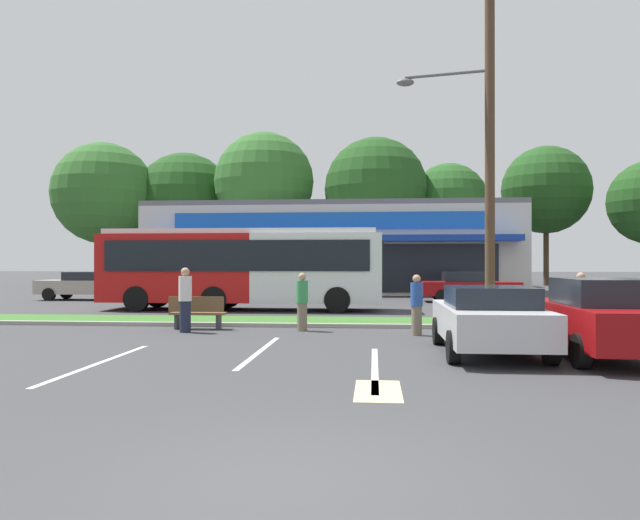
{
  "coord_description": "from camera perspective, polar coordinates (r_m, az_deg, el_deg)",
  "views": [
    {
      "loc": [
        0.76,
        -5.33,
        1.94
      ],
      "look_at": [
        -1.29,
        18.1,
        2.01
      ],
      "focal_mm": 34.55,
      "sensor_mm": 36.0,
      "label": 1
    }
  ],
  "objects": [
    {
      "name": "parking_stripe_2",
      "position": [
        11.51,
        5.1,
        -9.86
      ],
      "size": [
        0.12,
        4.8,
        0.01
      ],
      "primitive_type": "cube",
      "color": "silver",
      "rests_on": "ground_plane"
    },
    {
      "name": "pedestrian_far",
      "position": [
        17.77,
        23.02,
        -3.72
      ],
      "size": [
        0.34,
        0.34,
        1.66
      ],
      "rotation": [
        0.0,
        0.0,
        2.7
      ],
      "color": "#47423D",
      "rests_on": "ground_plane"
    },
    {
      "name": "tree_mid_right",
      "position": [
        51.21,
        11.84,
        5.25
      ],
      "size": [
        6.31,
        6.31,
        9.96
      ],
      "color": "#473323",
      "rests_on": "ground_plane"
    },
    {
      "name": "tree_mid",
      "position": [
        49.52,
        5.19,
        6.55
      ],
      "size": [
        8.2,
        8.2,
        11.86
      ],
      "color": "#473323",
      "rests_on": "ground_plane"
    },
    {
      "name": "tree_left",
      "position": [
        53.87,
        -12.41,
        5.23
      ],
      "size": [
        8.38,
        8.38,
        11.22
      ],
      "color": "#473323",
      "rests_on": "ground_plane"
    },
    {
      "name": "utility_pole",
      "position": [
        19.88,
        15.06,
        10.96
      ],
      "size": [
        3.14,
        2.37,
        10.85
      ],
      "color": "#4C3826",
      "rests_on": "ground_plane"
    },
    {
      "name": "parking_stripe_1",
      "position": [
        13.51,
        -5.59,
        -8.41
      ],
      "size": [
        0.12,
        4.8,
        0.01
      ],
      "primitive_type": "cube",
      "color": "silver",
      "rests_on": "ground_plane"
    },
    {
      "name": "ground_plane",
      "position": [
        5.72,
        -3.1,
        -19.97
      ],
      "size": [
        240.0,
        240.0,
        0.0
      ],
      "primitive_type": "plane",
      "color": "#38383A"
    },
    {
      "name": "parking_stripe_0",
      "position": [
        12.64,
        -19.79,
        -8.97
      ],
      "size": [
        0.12,
        4.8,
        0.01
      ],
      "primitive_type": "cube",
      "color": "silver",
      "rests_on": "ground_plane"
    },
    {
      "name": "pedestrian_by_pole",
      "position": [
        16.44,
        8.94,
        -4.13
      ],
      "size": [
        0.32,
        0.32,
        1.6
      ],
      "rotation": [
        0.0,
        0.0,
        1.29
      ],
      "color": "#726651",
      "rests_on": "ground_plane"
    },
    {
      "name": "lot_arrow",
      "position": [
        9.49,
        5.4,
        -11.94
      ],
      "size": [
        0.7,
        1.6,
        0.01
      ],
      "primitive_type": "cube",
      "color": "beige",
      "rests_on": "ground_plane"
    },
    {
      "name": "car_0",
      "position": [
        13.74,
        24.5,
        -4.85
      ],
      "size": [
        1.89,
        4.68,
        1.61
      ],
      "rotation": [
        0.0,
        0.0,
        1.57
      ],
      "color": "maroon",
      "rests_on": "ground_plane"
    },
    {
      "name": "tree_far_left",
      "position": [
        53.47,
        -19.4,
        5.85
      ],
      "size": [
        8.24,
        8.24,
        11.68
      ],
      "color": "#473323",
      "rests_on": "ground_plane"
    },
    {
      "name": "grass_median",
      "position": [
        19.44,
        2.75,
        -5.73
      ],
      "size": [
        56.0,
        2.2,
        0.12
      ],
      "primitive_type": "cube",
      "color": "#386B28",
      "rests_on": "ground_plane"
    },
    {
      "name": "bus_stop_bench",
      "position": [
        18.1,
        -11.3,
        -4.72
      ],
      "size": [
        1.6,
        0.45,
        0.95
      ],
      "rotation": [
        0.0,
        0.0,
        3.14
      ],
      "color": "brown",
      "rests_on": "ground_plane"
    },
    {
      "name": "pedestrian_mid",
      "position": [
        17.32,
        -1.66,
        -3.88
      ],
      "size": [
        0.33,
        0.33,
        1.63
      ],
      "rotation": [
        0.0,
        0.0,
        0.05
      ],
      "color": "#726651",
      "rests_on": "ground_plane"
    },
    {
      "name": "city_bus",
      "position": [
        24.99,
        -7.22,
        -0.58
      ],
      "size": [
        11.27,
        2.68,
        3.25
      ],
      "rotation": [
        0.0,
        0.0,
        -0.0
      ],
      "color": "#B71414",
      "rests_on": "ground_plane"
    },
    {
      "name": "car_2",
      "position": [
        13.47,
        15.35,
        -5.24
      ],
      "size": [
        2.02,
        4.45,
        1.43
      ],
      "rotation": [
        0.0,
        0.0,
        1.57
      ],
      "color": "#B7B7BC",
      "rests_on": "ground_plane"
    },
    {
      "name": "car_4",
      "position": [
        30.64,
        13.63,
        -2.4
      ],
      "size": [
        4.61,
        2.01,
        1.45
      ],
      "color": "maroon",
      "rests_on": "ground_plane"
    },
    {
      "name": "tree_mid_left",
      "position": [
        50.12,
        -5.19,
        7.17
      ],
      "size": [
        8.01,
        8.01,
        12.37
      ],
      "color": "#473323",
      "rests_on": "ground_plane"
    },
    {
      "name": "pedestrian_near_bench",
      "position": [
        17.36,
        -12.38,
        -3.62
      ],
      "size": [
        0.36,
        0.36,
        1.78
      ],
      "rotation": [
        0.0,
        0.0,
        3.15
      ],
      "color": "#1E2338",
      "rests_on": "ground_plane"
    },
    {
      "name": "storefront_building",
      "position": [
        41.99,
        1.52,
        0.98
      ],
      "size": [
        22.78,
        14.5,
        5.58
      ],
      "color": "beige",
      "rests_on": "ground_plane"
    },
    {
      "name": "tree_right",
      "position": [
        54.48,
        20.2,
        6.1
      ],
      "size": [
        7.23,
        7.23,
        11.53
      ],
      "color": "#473323",
      "rests_on": "ground_plane"
    },
    {
      "name": "car_3",
      "position": [
        33.69,
        -20.99,
        -2.19
      ],
      "size": [
        4.4,
        1.98,
        1.43
      ],
      "rotation": [
        0.0,
        0.0,
        3.14
      ],
      "color": "#9E998C",
      "rests_on": "ground_plane"
    },
    {
      "name": "curb_lip",
      "position": [
        18.22,
        2.6,
        -6.1
      ],
      "size": [
        56.0,
        0.24,
        0.12
      ],
      "primitive_type": "cube",
      "color": "#99968C",
      "rests_on": "ground_plane"
    }
  ]
}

